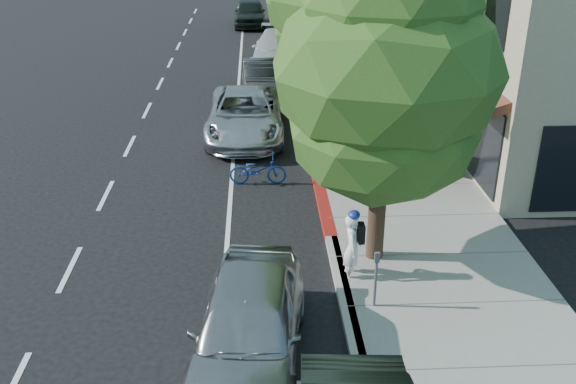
{
  "coord_description": "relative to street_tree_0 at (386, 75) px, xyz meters",
  "views": [
    {
      "loc": [
        -1.78,
        -14.94,
        7.89
      ],
      "look_at": [
        -1.08,
        -0.93,
        1.35
      ],
      "focal_mm": 40.0,
      "sensor_mm": 36.0,
      "label": 1
    }
  ],
  "objects": [
    {
      "name": "bicycle",
      "position": [
        -2.7,
        4.61,
        -4.04
      ],
      "size": [
        1.71,
        0.63,
        0.89
      ],
      "primitive_type": "imported",
      "rotation": [
        0.0,
        0.0,
        1.55
      ],
      "color": "navy",
      "rests_on": "ground"
    },
    {
      "name": "near_car_a",
      "position": [
        -2.93,
        -3.5,
        -3.66
      ],
      "size": [
        2.47,
        5.03,
        1.65
      ],
      "primitive_type": "imported",
      "rotation": [
        0.0,
        0.0,
        -0.11
      ],
      "color": "#9A9B9F",
      "rests_on": "ground"
    },
    {
      "name": "street_tree_0",
      "position": [
        0.0,
        0.0,
        0.0
      ],
      "size": [
        4.88,
        4.88,
        7.39
      ],
      "color": "black",
      "rests_on": "ground"
    },
    {
      "name": "white_pickup",
      "position": [
        -1.59,
        18.63,
        -3.61
      ],
      "size": [
        3.01,
        6.22,
        1.75
      ],
      "primitive_type": "imported",
      "rotation": [
        0.0,
        0.0,
        -0.1
      ],
      "color": "silver",
      "rests_on": "ground"
    },
    {
      "name": "pedestrian",
      "position": [
        0.33,
        13.62,
        -3.4
      ],
      "size": [
        0.98,
        0.8,
        1.88
      ],
      "primitive_type": "imported",
      "rotation": [
        0.0,
        0.0,
        3.24
      ],
      "color": "black",
      "rests_on": "sidewalk"
    },
    {
      "name": "street_tree_1",
      "position": [
        0.0,
        6.0,
        0.61
      ],
      "size": [
        4.77,
        4.77,
        8.17
      ],
      "color": "black",
      "rests_on": "ground"
    },
    {
      "name": "ground",
      "position": [
        -0.9,
        2.0,
        -4.48
      ],
      "size": [
        120.0,
        120.0,
        0.0
      ],
      "primitive_type": "plane",
      "color": "black",
      "rests_on": "ground"
    },
    {
      "name": "silver_suv",
      "position": [
        -3.1,
        8.85,
        -3.69
      ],
      "size": [
        2.78,
        5.79,
        1.59
      ],
      "primitive_type": "imported",
      "rotation": [
        0.0,
        0.0,
        -0.02
      ],
      "color": "#B9B9BE",
      "rests_on": "ground"
    },
    {
      "name": "cyclist",
      "position": [
        -0.65,
        -0.77,
        -3.68
      ],
      "size": [
        0.47,
        0.64,
        1.62
      ],
      "primitive_type": "imported",
      "rotation": [
        0.0,
        0.0,
        1.42
      ],
      "color": "white",
      "rests_on": "ground"
    },
    {
      "name": "curb",
      "position": [
        -0.9,
        10.0,
        -4.41
      ],
      "size": [
        0.3,
        56.0,
        0.15
      ],
      "primitive_type": "cube",
      "color": "#9E998E",
      "rests_on": "ground"
    },
    {
      "name": "sidewalk",
      "position": [
        1.4,
        10.0,
        -4.41
      ],
      "size": [
        4.6,
        56.0,
        0.15
      ],
      "primitive_type": "cube",
      "color": "gray",
      "rests_on": "ground"
    },
    {
      "name": "street_tree_2",
      "position": [
        0.0,
        12.0,
        -0.34
      ],
      "size": [
        4.75,
        4.75,
        6.9
      ],
      "color": "black",
      "rests_on": "ground"
    },
    {
      "name": "dark_sedan",
      "position": [
        -2.52,
        14.3,
        -3.8
      ],
      "size": [
        1.7,
        4.22,
        1.36
      ],
      "primitive_type": "imported",
      "rotation": [
        0.0,
        0.0,
        0.06
      ],
      "color": "black",
      "rests_on": "ground"
    },
    {
      "name": "dark_suv_far",
      "position": [
        -3.03,
        30.0,
        -3.65
      ],
      "size": [
        1.98,
        4.92,
        1.68
      ],
      "primitive_type": "imported",
      "rotation": [
        0.0,
        0.0,
        -0.0
      ],
      "color": "black",
      "rests_on": "ground"
    },
    {
      "name": "curb_red_segment",
      "position": [
        -0.9,
        3.0,
        -4.41
      ],
      "size": [
        0.32,
        4.0,
        0.15
      ],
      "primitive_type": "cube",
      "color": "maroon",
      "rests_on": "ground"
    }
  ]
}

